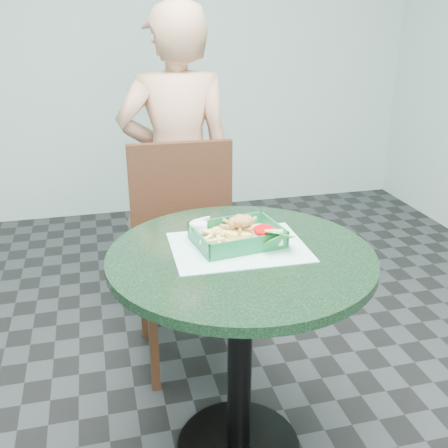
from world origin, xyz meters
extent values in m
cube|color=#303335|center=(0.00, 0.00, 0.00)|extent=(4.00, 5.00, 0.02)
cube|color=silver|center=(0.00, 2.50, 1.40)|extent=(4.00, 0.04, 2.80)
cylinder|color=black|center=(0.00, 0.00, 0.01)|extent=(0.43, 0.43, 0.02)
cylinder|color=black|center=(0.00, 0.00, 0.38)|extent=(0.08, 0.08, 0.70)
cylinder|color=#23352B|center=(0.00, 0.00, 0.73)|extent=(0.81, 0.81, 0.03)
cube|color=#5C301C|center=(-0.05, 0.58, 0.45)|extent=(0.45, 0.45, 0.04)
cube|color=#5C301C|center=(-0.05, 0.79, 0.70)|extent=(0.45, 0.04, 0.46)
cube|color=#5C301C|center=(-0.24, 0.39, 0.21)|extent=(0.04, 0.04, 0.43)
cube|color=#5C301C|center=(0.14, 0.39, 0.21)|extent=(0.04, 0.04, 0.43)
cube|color=#5C301C|center=(-0.24, 0.78, 0.21)|extent=(0.04, 0.04, 0.43)
cube|color=#5C301C|center=(0.14, 0.78, 0.21)|extent=(0.04, 0.04, 0.43)
imported|color=tan|center=(-0.03, 1.00, 0.75)|extent=(0.56, 0.38, 1.50)
cube|color=#A2E0D2|center=(0.00, 0.04, 0.75)|extent=(0.42, 0.32, 0.00)
cube|color=#135D31|center=(0.01, 0.07, 0.76)|extent=(0.26, 0.19, 0.01)
cube|color=white|center=(0.01, 0.07, 0.76)|extent=(0.25, 0.18, 0.00)
cube|color=#135D31|center=(0.01, 0.16, 0.78)|extent=(0.26, 0.01, 0.05)
cube|color=#135D31|center=(0.01, -0.03, 0.78)|extent=(0.26, 0.01, 0.05)
cube|color=#135D31|center=(0.13, 0.07, 0.78)|extent=(0.01, 0.19, 0.05)
cube|color=#135D31|center=(-0.12, 0.07, 0.78)|extent=(0.01, 0.19, 0.05)
cylinder|color=#DCC259|center=(0.03, 0.10, 0.78)|extent=(0.12, 0.12, 0.02)
cylinder|color=white|center=(-0.10, 0.13, 0.80)|extent=(0.06, 0.06, 0.03)
cylinder|color=white|center=(-0.10, 0.13, 0.81)|extent=(0.05, 0.05, 0.00)
cylinder|color=beige|center=(0.07, 0.01, 0.78)|extent=(0.08, 0.08, 0.02)
torus|color=white|center=(0.07, 0.01, 0.79)|extent=(0.07, 0.07, 0.01)
cylinder|color=#DF0204|center=(0.07, 0.01, 0.80)|extent=(0.06, 0.06, 0.01)
camera|label=1|loc=(-0.40, -1.37, 1.45)|focal=42.00mm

